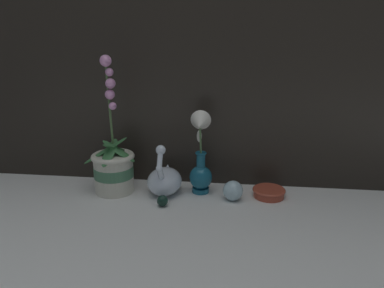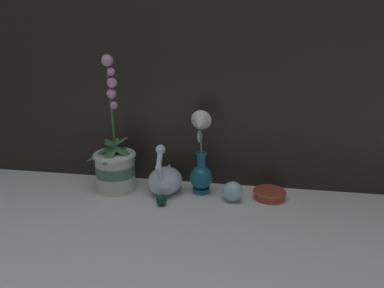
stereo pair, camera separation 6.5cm
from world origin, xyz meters
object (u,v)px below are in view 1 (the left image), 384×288
Objects in this scene: glass_sphere at (233,191)px; amber_dish at (269,192)px; orchid_potted_plant at (113,166)px; swan_figurine at (165,179)px; blue_vase at (200,161)px.

glass_sphere reaches higher than amber_dish.
orchid_potted_plant reaches higher than amber_dish.
swan_figurine is 0.15m from blue_vase.
orchid_potted_plant is 0.19m from swan_figurine.
orchid_potted_plant is 4.23× the size of amber_dish.
blue_vase reaches higher than amber_dish.
blue_vase reaches higher than glass_sphere.
blue_vase is 2.66× the size of amber_dish.
orchid_potted_plant is 1.59× the size of blue_vase.
glass_sphere is at bearing -161.35° from amber_dish.
amber_dish is at bearing 1.86° from orchid_potted_plant.
swan_figurine reaches higher than glass_sphere.
amber_dish is (0.13, 0.04, -0.02)m from glass_sphere.
orchid_potted_plant is 0.44m from glass_sphere.
glass_sphere is at bearing -7.01° from swan_figurine.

